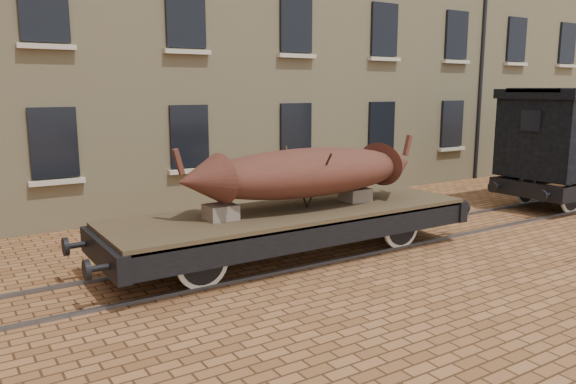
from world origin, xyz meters
TOP-DOWN VIEW (x-y plane):
  - ground at (0.00, 0.00)m, footprint 90.00×90.00m
  - rail_track at (0.00, 0.00)m, footprint 30.00×1.52m
  - flatcar_wagon at (-2.35, -0.00)m, footprint 8.74×2.37m
  - iron_boat at (-2.00, -0.00)m, footprint 5.77×1.68m

SIDE VIEW (x-z plane):
  - ground at x=0.00m, z-range 0.00..0.00m
  - rail_track at x=0.00m, z-range 0.00..0.06m
  - flatcar_wagon at x=-2.35m, z-range 0.16..1.48m
  - iron_boat at x=-2.00m, z-range 1.07..2.49m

